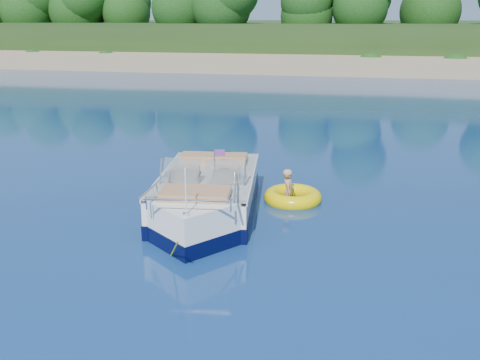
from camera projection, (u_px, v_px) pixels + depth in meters
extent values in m
plane|color=#0B244F|center=(327.00, 260.00, 10.47)|extent=(160.00, 160.00, 0.00)
cube|color=#9E835C|center=(354.00, 66.00, 45.83)|extent=(170.00, 8.00, 2.00)
cube|color=#1D3515|center=(357.00, 45.00, 70.91)|extent=(170.00, 56.00, 6.00)
cylinder|color=black|center=(164.00, 33.00, 51.08)|extent=(0.44, 0.44, 3.20)
cylinder|color=black|center=(357.00, 31.00, 48.75)|extent=(0.44, 0.44, 3.60)
cube|color=white|center=(208.00, 196.00, 13.13)|extent=(2.71, 4.41, 1.16)
cube|color=white|center=(195.00, 226.00, 11.25)|extent=(2.18, 2.18, 1.16)
cube|color=black|center=(208.00, 202.00, 13.18)|extent=(2.75, 4.45, 0.33)
cube|color=black|center=(195.00, 233.00, 11.30)|extent=(2.23, 2.23, 0.33)
cube|color=tan|center=(210.00, 180.00, 13.35)|extent=(2.12, 3.11, 0.11)
cube|color=white|center=(208.00, 175.00, 12.97)|extent=(2.75, 4.41, 0.07)
cube|color=black|center=(220.00, 169.00, 15.29)|extent=(0.65, 0.46, 0.99)
cube|color=#8C9EA5|center=(181.00, 171.00, 12.18)|extent=(0.86, 0.30, 0.53)
cube|color=#8C9EA5|center=(224.00, 172.00, 12.10)|extent=(0.90, 0.51, 0.53)
cube|color=#AF7950|center=(185.00, 177.00, 12.74)|extent=(0.68, 0.68, 0.44)
cube|color=#AF7950|center=(227.00, 178.00, 12.66)|extent=(0.68, 0.68, 0.44)
cube|color=#AF7950|center=(214.00, 162.00, 14.01)|extent=(1.78, 0.82, 0.42)
cube|color=#AF7950|center=(196.00, 198.00, 11.29)|extent=(1.55, 1.00, 0.37)
cylinder|color=white|center=(186.00, 192.00, 10.15)|extent=(0.03, 0.03, 0.94)
cube|color=red|center=(220.00, 153.00, 11.98)|extent=(0.24, 0.05, 0.15)
cube|color=silver|center=(186.00, 214.00, 10.23)|extent=(0.12, 0.08, 0.06)
cylinder|color=yellow|center=(174.00, 249.00, 10.04)|extent=(0.57, 1.07, 0.84)
torus|color=yellow|center=(293.00, 197.00, 13.80)|extent=(1.88, 1.88, 0.40)
torus|color=red|center=(293.00, 196.00, 13.80)|extent=(1.55, 1.55, 0.13)
imported|color=tan|center=(288.00, 199.00, 13.94)|extent=(0.39, 0.73, 1.39)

